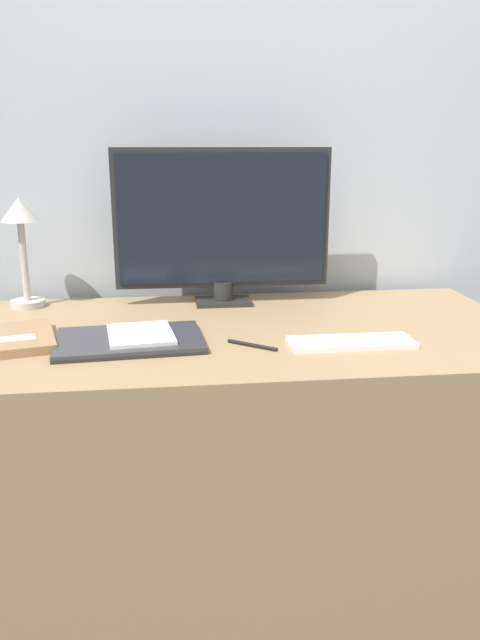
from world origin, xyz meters
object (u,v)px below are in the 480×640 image
object	(u,v)px
ereader	(141,334)
desk_lamp	(21,232)
monitor	(223,224)
keyboard	(351,342)
pen	(252,345)
laptop	(129,340)
notebook	(20,338)

from	to	relation	value
ereader	desk_lamp	world-z (taller)	desk_lamp
monitor	ereader	world-z (taller)	monitor
keyboard	pen	xyz separation A→B (m)	(-0.23, 0.01, -0.00)
monitor	laptop	world-z (taller)	monitor
notebook	monitor	bearing A→B (deg)	31.87
monitor	desk_lamp	size ratio (longest dim) A/B	1.99
pen	desk_lamp	bearing A→B (deg)	143.08
ereader	pen	world-z (taller)	ereader
desk_lamp	pen	world-z (taller)	desk_lamp
keyboard	ereader	distance (m)	0.50
monitor	keyboard	distance (m)	0.56
keyboard	pen	world-z (taller)	keyboard
monitor	pen	distance (m)	0.48
laptop	pen	xyz separation A→B (m)	(0.29, -0.06, -0.00)
monitor	laptop	distance (m)	0.50
monitor	notebook	world-z (taller)	monitor
monitor	notebook	bearing A→B (deg)	-148.13
keyboard	notebook	size ratio (longest dim) A/B	1.10
laptop	notebook	size ratio (longest dim) A/B	1.33
laptop	ereader	distance (m)	0.03
laptop	notebook	distance (m)	0.26
laptop	desk_lamp	world-z (taller)	desk_lamp
laptop	pen	world-z (taller)	laptop
desk_lamp	keyboard	bearing A→B (deg)	-29.03
notebook	pen	xyz separation A→B (m)	(0.55, -0.10, -0.01)
keyboard	monitor	bearing A→B (deg)	121.12
notebook	ereader	bearing A→B (deg)	-6.72
keyboard	desk_lamp	world-z (taller)	desk_lamp
laptop	notebook	world-z (taller)	notebook
pen	laptop	bearing A→B (deg)	168.47
keyboard	desk_lamp	size ratio (longest dim) A/B	0.94
notebook	laptop	bearing A→B (deg)	-9.07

